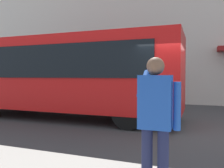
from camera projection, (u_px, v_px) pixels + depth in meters
ground_plane at (183, 130)px, 7.00m from camera, size 60.00×60.00×0.00m
red_bus at (61, 74)px, 9.00m from camera, size 9.05×2.54×3.08m
pedestrian_photographer at (156, 115)px, 2.88m from camera, size 0.53×0.52×1.70m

